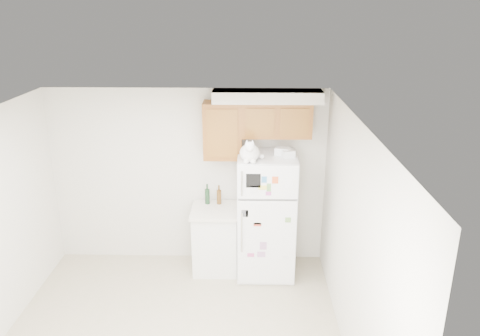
{
  "coord_description": "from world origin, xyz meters",
  "views": [
    {
      "loc": [
        0.85,
        -4.1,
        3.55
      ],
      "look_at": [
        0.73,
        1.55,
        1.55
      ],
      "focal_mm": 35.0,
      "sensor_mm": 36.0,
      "label": 1
    }
  ],
  "objects_px": {
    "storage_box_back": "(282,151)",
    "bottle_green": "(207,194)",
    "bottle_amber": "(219,195)",
    "refrigerator": "(266,216)",
    "base_counter": "(216,239)",
    "cat": "(250,152)",
    "storage_box_front": "(288,154)"
  },
  "relations": [
    {
      "from": "bottle_amber",
      "to": "base_counter",
      "type": "bearing_deg",
      "value": -105.59
    },
    {
      "from": "bottle_green",
      "to": "bottle_amber",
      "type": "bearing_deg",
      "value": -2.4
    },
    {
      "from": "base_counter",
      "to": "bottle_amber",
      "type": "height_order",
      "value": "bottle_amber"
    },
    {
      "from": "bottle_green",
      "to": "bottle_amber",
      "type": "height_order",
      "value": "bottle_green"
    },
    {
      "from": "cat",
      "to": "storage_box_front",
      "type": "relative_size",
      "value": 2.97
    },
    {
      "from": "cat",
      "to": "storage_box_back",
      "type": "relative_size",
      "value": 2.48
    },
    {
      "from": "refrigerator",
      "to": "base_counter",
      "type": "relative_size",
      "value": 1.85
    },
    {
      "from": "cat",
      "to": "storage_box_front",
      "type": "bearing_deg",
      "value": 19.09
    },
    {
      "from": "cat",
      "to": "bottle_green",
      "type": "height_order",
      "value": "cat"
    },
    {
      "from": "base_counter",
      "to": "bottle_green",
      "type": "distance_m",
      "value": 0.63
    },
    {
      "from": "cat",
      "to": "bottle_green",
      "type": "bearing_deg",
      "value": 141.25
    },
    {
      "from": "base_counter",
      "to": "bottle_amber",
      "type": "xyz_separation_m",
      "value": [
        0.04,
        0.16,
        0.59
      ]
    },
    {
      "from": "cat",
      "to": "storage_box_front",
      "type": "height_order",
      "value": "cat"
    },
    {
      "from": "storage_box_front",
      "to": "bottle_green",
      "type": "xyz_separation_m",
      "value": [
        -1.07,
        0.3,
        -0.68
      ]
    },
    {
      "from": "storage_box_back",
      "to": "bottle_amber",
      "type": "height_order",
      "value": "storage_box_back"
    },
    {
      "from": "storage_box_back",
      "to": "storage_box_front",
      "type": "distance_m",
      "value": 0.11
    },
    {
      "from": "base_counter",
      "to": "storage_box_front",
      "type": "distance_m",
      "value": 1.6
    },
    {
      "from": "cat",
      "to": "base_counter",
      "type": "bearing_deg",
      "value": 147.04
    },
    {
      "from": "refrigerator",
      "to": "cat",
      "type": "xyz_separation_m",
      "value": [
        -0.23,
        -0.23,
        0.97
      ]
    },
    {
      "from": "cat",
      "to": "storage_box_front",
      "type": "xyz_separation_m",
      "value": [
        0.49,
        0.17,
        -0.07
      ]
    },
    {
      "from": "refrigerator",
      "to": "base_counter",
      "type": "distance_m",
      "value": 0.79
    },
    {
      "from": "storage_box_front",
      "to": "refrigerator",
      "type": "bearing_deg",
      "value": 150.72
    },
    {
      "from": "cat",
      "to": "bottle_amber",
      "type": "height_order",
      "value": "cat"
    },
    {
      "from": "storage_box_back",
      "to": "bottle_green",
      "type": "xyz_separation_m",
      "value": [
        -1.0,
        0.21,
        -0.69
      ]
    },
    {
      "from": "bottle_green",
      "to": "bottle_amber",
      "type": "distance_m",
      "value": 0.16
    },
    {
      "from": "storage_box_back",
      "to": "bottle_green",
      "type": "relative_size",
      "value": 0.63
    },
    {
      "from": "base_counter",
      "to": "storage_box_front",
      "type": "bearing_deg",
      "value": -7.89
    },
    {
      "from": "cat",
      "to": "bottle_green",
      "type": "xyz_separation_m",
      "value": [
        -0.58,
        0.47,
        -0.75
      ]
    },
    {
      "from": "cat",
      "to": "bottle_green",
      "type": "relative_size",
      "value": 1.56
    },
    {
      "from": "refrigerator",
      "to": "bottle_green",
      "type": "distance_m",
      "value": 0.87
    },
    {
      "from": "storage_box_back",
      "to": "storage_box_front",
      "type": "height_order",
      "value": "storage_box_back"
    },
    {
      "from": "base_counter",
      "to": "cat",
      "type": "bearing_deg",
      "value": -32.96
    }
  ]
}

